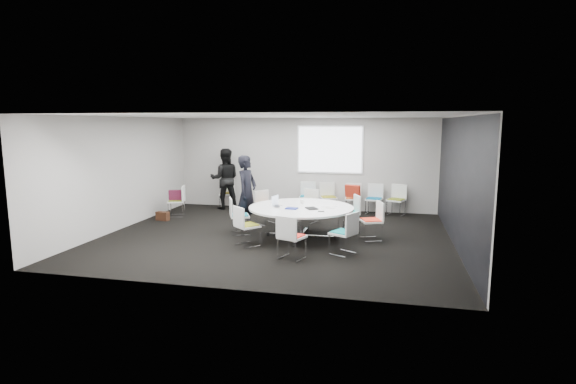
% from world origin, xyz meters
% --- Properties ---
extents(room_shell, '(8.08, 7.08, 2.88)m').
position_xyz_m(room_shell, '(0.09, 0.00, 1.40)').
color(room_shell, black).
rests_on(room_shell, ground).
extents(conference_table, '(2.42, 2.42, 0.73)m').
position_xyz_m(conference_table, '(0.60, -0.01, 0.56)').
color(conference_table, silver).
rests_on(conference_table, ground).
extents(projection_screen, '(1.90, 0.03, 1.35)m').
position_xyz_m(projection_screen, '(0.80, 3.46, 1.85)').
color(projection_screen, white).
rests_on(projection_screen, room_shell).
extents(chair_ring_a, '(0.58, 0.59, 0.88)m').
position_xyz_m(chair_ring_a, '(2.21, 0.14, 0.28)').
color(chair_ring_a, silver).
rests_on(chair_ring_a, ground).
extents(chair_ring_b, '(0.59, 0.60, 0.88)m').
position_xyz_m(chair_ring_b, '(1.64, 0.95, 0.28)').
color(chair_ring_b, silver).
rests_on(chair_ring_b, ground).
extents(chair_ring_c, '(0.59, 0.59, 0.88)m').
position_xyz_m(chair_ring_c, '(0.46, 1.65, 0.28)').
color(chair_ring_c, silver).
rests_on(chair_ring_c, ground).
extents(chair_ring_d, '(0.63, 0.64, 0.88)m').
position_xyz_m(chair_ring_d, '(-0.56, 1.16, 0.28)').
color(chair_ring_d, silver).
rests_on(chair_ring_d, ground).
extents(chair_ring_e, '(0.60, 0.60, 0.88)m').
position_xyz_m(chair_ring_e, '(-0.91, -0.00, 0.28)').
color(chair_ring_e, silver).
rests_on(chair_ring_e, ground).
extents(chair_ring_f, '(0.64, 0.64, 0.88)m').
position_xyz_m(chair_ring_f, '(-0.40, -0.97, 0.28)').
color(chair_ring_f, silver).
rests_on(chair_ring_f, ground).
extents(chair_ring_g, '(0.58, 0.58, 0.88)m').
position_xyz_m(chair_ring_g, '(0.74, -1.69, 0.28)').
color(chair_ring_g, silver).
rests_on(chair_ring_g, ground).
extents(chair_ring_h, '(0.61, 0.62, 0.88)m').
position_xyz_m(chair_ring_h, '(1.71, -1.15, 0.28)').
color(chair_ring_h, silver).
rests_on(chair_ring_h, ground).
extents(chair_back_a, '(0.49, 0.48, 0.88)m').
position_xyz_m(chair_back_a, '(0.18, 3.12, 0.28)').
color(chair_back_a, silver).
rests_on(chair_back_a, ground).
extents(chair_back_b, '(0.59, 0.58, 0.88)m').
position_xyz_m(chair_back_b, '(0.82, 3.13, 0.28)').
color(chair_back_b, silver).
rests_on(chair_back_b, ground).
extents(chair_back_c, '(0.47, 0.46, 0.88)m').
position_xyz_m(chair_back_c, '(1.55, 3.12, 0.28)').
color(chair_back_c, silver).
rests_on(chair_back_c, ground).
extents(chair_back_d, '(0.53, 0.52, 0.88)m').
position_xyz_m(chair_back_d, '(2.16, 3.12, 0.28)').
color(chair_back_d, silver).
rests_on(chair_back_d, ground).
extents(chair_back_e, '(0.60, 0.59, 0.88)m').
position_xyz_m(chair_back_e, '(2.80, 3.12, 0.28)').
color(chair_back_e, silver).
rests_on(chair_back_e, ground).
extents(chair_spare_left, '(0.56, 0.57, 0.88)m').
position_xyz_m(chair_spare_left, '(-3.31, 1.57, 0.28)').
color(chair_spare_left, silver).
rests_on(chair_spare_left, ground).
extents(chair_person_back, '(0.55, 0.54, 0.88)m').
position_xyz_m(chair_person_back, '(-2.39, 3.17, 0.28)').
color(chair_person_back, silver).
rests_on(chair_person_back, ground).
extents(person_main, '(0.57, 0.75, 1.85)m').
position_xyz_m(person_main, '(-0.91, 0.62, 0.93)').
color(person_main, black).
rests_on(person_main, ground).
extents(person_back, '(1.10, 0.98, 1.87)m').
position_xyz_m(person_back, '(-2.39, 3.00, 0.94)').
color(person_back, black).
rests_on(person_back, ground).
extents(laptop, '(0.30, 0.36, 0.02)m').
position_xyz_m(laptop, '(0.08, -0.08, 0.74)').
color(laptop, '#333338').
rests_on(laptop, conference_table).
extents(laptop_lid, '(0.09, 0.29, 0.22)m').
position_xyz_m(laptop_lid, '(-0.01, -0.04, 0.86)').
color(laptop_lid, silver).
rests_on(laptop_lid, conference_table).
extents(notebook_black, '(0.34, 0.37, 0.02)m').
position_xyz_m(notebook_black, '(0.88, -0.19, 0.74)').
color(notebook_black, black).
rests_on(notebook_black, conference_table).
extents(tablet_folio, '(0.28, 0.23, 0.03)m').
position_xyz_m(tablet_folio, '(0.45, -0.31, 0.74)').
color(tablet_folio, navy).
rests_on(tablet_folio, conference_table).
extents(papers_right, '(0.36, 0.36, 0.00)m').
position_xyz_m(papers_right, '(1.23, 0.20, 0.73)').
color(papers_right, white).
rests_on(papers_right, conference_table).
extents(papers_front, '(0.35, 0.29, 0.00)m').
position_xyz_m(papers_front, '(1.23, -0.01, 0.73)').
color(papers_front, white).
rests_on(papers_front, conference_table).
extents(cup, '(0.08, 0.08, 0.09)m').
position_xyz_m(cup, '(0.53, 0.42, 0.78)').
color(cup, white).
rests_on(cup, conference_table).
extents(phone, '(0.15, 0.09, 0.01)m').
position_xyz_m(phone, '(1.14, -0.46, 0.73)').
color(phone, black).
rests_on(phone, conference_table).
extents(maroon_bag, '(0.42, 0.27, 0.28)m').
position_xyz_m(maroon_bag, '(-3.33, 1.56, 0.62)').
color(maroon_bag, '#58172F').
rests_on(maroon_bag, chair_spare_left).
extents(brown_bag, '(0.38, 0.22, 0.24)m').
position_xyz_m(brown_bag, '(-3.46, 0.98, 0.12)').
color(brown_bag, '#341C10').
rests_on(brown_bag, ground).
extents(red_jacket, '(0.47, 0.28, 0.36)m').
position_xyz_m(red_jacket, '(1.55, 2.89, 0.70)').
color(red_jacket, '#AA2615').
rests_on(red_jacket, chair_back_c).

